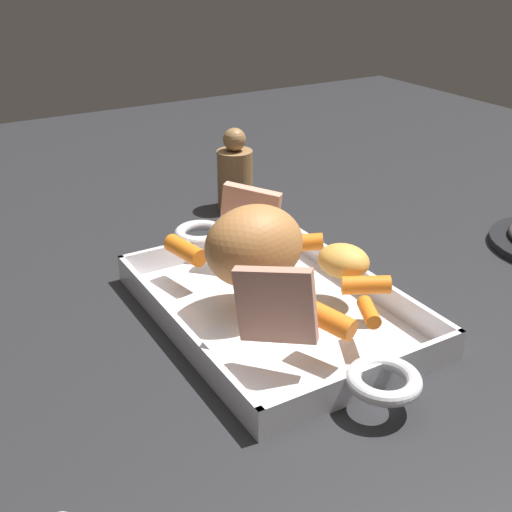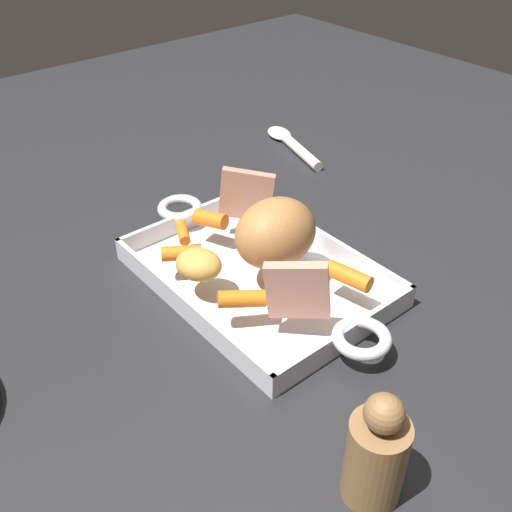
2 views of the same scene
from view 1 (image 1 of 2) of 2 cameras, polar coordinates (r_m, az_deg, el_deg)
The scene contains 12 objects.
ground_plane at distance 0.75m, azimuth 1.53°, elevation -5.23°, with size 2.09×2.09×0.00m, color #232326.
roasting_dish at distance 0.75m, azimuth 1.54°, elevation -4.51°, with size 0.45×0.24×0.04m.
pork_roast at distance 0.72m, azimuth -0.17°, elevation 0.90°, with size 0.11×0.09×0.09m, color #B2753F.
roast_slice_outer at distance 0.62m, azimuth 1.74°, elevation -4.32°, with size 0.01×0.08×0.08m, color tan.
roast_slice_thick at distance 0.82m, azimuth -0.54°, elevation 3.55°, with size 0.01×0.07×0.07m, color tan.
baby_carrot_southeast at distance 0.65m, azimuth 6.35°, elevation -5.70°, with size 0.02×0.02×0.05m, color orange.
baby_carrot_northeast at distance 0.73m, azimuth 9.59°, elevation -2.52°, with size 0.02×0.02×0.05m, color orange.
baby_carrot_center_left at distance 0.81m, azimuth 3.82°, elevation 1.14°, with size 0.02×0.02×0.06m, color orange.
baby_carrot_long at distance 0.80m, azimuth -6.21°, elevation 0.50°, with size 0.02×0.02×0.06m, color orange.
baby_carrot_center_right at distance 0.68m, azimuth 9.83°, elevation -4.85°, with size 0.02×0.02×0.04m, color orange.
potato_halved at distance 0.75m, azimuth 7.65°, elevation -0.43°, with size 0.06×0.05×0.04m, color gold.
pepper_mill at distance 1.03m, azimuth -1.85°, elevation 7.15°, with size 0.06×0.06×0.13m.
Camera 1 is at (-0.54, 0.34, 0.39)m, focal length 45.79 mm.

